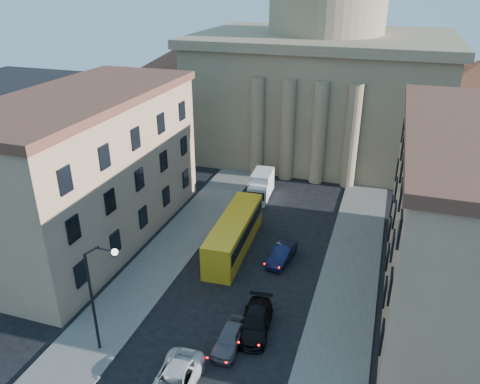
# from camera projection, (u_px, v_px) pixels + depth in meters

# --- Properties ---
(sidewalk_left) EXTENTS (5.00, 60.00, 0.15)m
(sidewalk_left) POSITION_uv_depth(u_px,v_px,m) (153.00, 270.00, 42.32)
(sidewalk_left) COLOR #52504B
(sidewalk_left) RESTS_ON ground
(sidewalk_right) EXTENTS (5.00, 60.00, 0.15)m
(sidewalk_right) POSITION_uv_depth(u_px,v_px,m) (343.00, 308.00, 37.52)
(sidewalk_right) COLOR #52504B
(sidewalk_right) RESTS_ON ground
(church) EXTENTS (68.02, 28.76, 36.60)m
(church) POSITION_uv_depth(u_px,v_px,m) (322.00, 71.00, 67.29)
(church) COLOR #80684E
(church) RESTS_ON ground
(building_left) EXTENTS (11.60, 26.60, 14.70)m
(building_left) POSITION_uv_depth(u_px,v_px,m) (88.00, 168.00, 45.08)
(building_left) COLOR tan
(building_left) RESTS_ON ground
(building_right) EXTENTS (11.60, 26.60, 14.70)m
(building_right) POSITION_uv_depth(u_px,v_px,m) (472.00, 220.00, 35.49)
(building_right) COLOR tan
(building_right) RESTS_ON ground
(street_lamp) EXTENTS (2.62, 0.44, 8.83)m
(street_lamp) POSITION_uv_depth(u_px,v_px,m) (97.00, 290.00, 31.07)
(street_lamp) COLOR black
(street_lamp) RESTS_ON ground
(car_left_mid) EXTENTS (2.98, 5.84, 1.58)m
(car_left_mid) POSITION_uv_depth(u_px,v_px,m) (174.00, 383.00, 29.69)
(car_left_mid) COLOR silver
(car_left_mid) RESTS_ON ground
(car_right_mid) EXTENTS (2.75, 5.56, 1.56)m
(car_right_mid) POSITION_uv_depth(u_px,v_px,m) (255.00, 322.00, 34.95)
(car_right_mid) COLOR black
(car_right_mid) RESTS_ON ground
(car_right_far) EXTENTS (1.77, 4.36, 1.48)m
(car_right_far) POSITION_uv_depth(u_px,v_px,m) (230.00, 338.00, 33.45)
(car_right_far) COLOR #515055
(car_right_far) RESTS_ON ground
(car_right_distant) EXTENTS (2.12, 4.70, 1.50)m
(car_right_distant) POSITION_uv_depth(u_px,v_px,m) (282.00, 254.00, 43.48)
(car_right_distant) COLOR black
(car_right_distant) RESTS_ON ground
(city_bus) EXTENTS (3.28, 12.02, 3.36)m
(city_bus) POSITION_uv_depth(u_px,v_px,m) (234.00, 233.00, 45.04)
(city_bus) COLOR gold
(city_bus) RESTS_ON ground
(box_truck) EXTENTS (2.44, 5.57, 3.00)m
(box_truck) POSITION_uv_depth(u_px,v_px,m) (261.00, 186.00, 55.90)
(box_truck) COLOR silver
(box_truck) RESTS_ON ground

